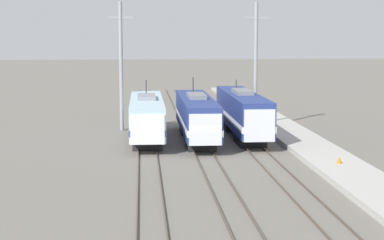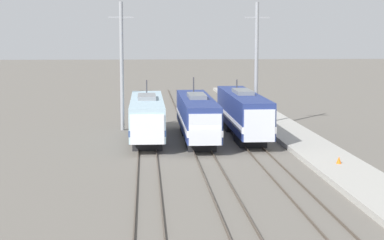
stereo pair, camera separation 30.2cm
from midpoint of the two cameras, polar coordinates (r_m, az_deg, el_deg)
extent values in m
plane|color=#666059|center=(50.43, 0.92, -3.15)|extent=(400.00, 400.00, 0.00)
cube|color=#4C4238|center=(50.20, -4.95, -3.14)|extent=(0.07, 120.00, 0.15)
cube|color=#4C4238|center=(50.21, -3.31, -3.13)|extent=(0.07, 120.00, 0.15)
cube|color=#4C4238|center=(50.35, 0.10, -3.08)|extent=(0.07, 120.00, 0.15)
cube|color=#4C4238|center=(50.49, 1.73, -3.06)|extent=(0.07, 120.00, 0.15)
cube|color=#4C4238|center=(50.89, 5.09, -3.00)|extent=(0.07, 120.00, 0.15)
cube|color=#4C4238|center=(51.15, 6.68, -2.97)|extent=(0.07, 120.00, 0.15)
cube|color=#232326|center=(53.94, -4.17, -1.96)|extent=(2.45, 3.57, 0.95)
cube|color=#232326|center=(61.95, -4.21, -0.72)|extent=(2.45, 3.57, 0.95)
cube|color=#9EBCCC|center=(57.69, -4.21, 0.53)|extent=(2.88, 16.21, 2.77)
cube|color=navy|center=(57.76, -4.20, -0.02)|extent=(2.92, 16.25, 0.50)
cube|color=silver|center=(50.80, -4.16, -0.66)|extent=(2.65, 2.46, 2.35)
cube|color=black|center=(49.59, -4.16, -0.26)|extent=(2.25, 0.08, 0.66)
cube|color=gray|center=(57.52, -4.22, 2.07)|extent=(1.58, 4.05, 0.35)
cylinder|color=#38383D|center=(61.02, -4.24, 2.90)|extent=(0.12, 0.12, 1.43)
cube|color=black|center=(53.47, 0.60, -2.02)|extent=(2.34, 3.65, 0.95)
cube|color=black|center=(61.64, -0.08, -0.74)|extent=(2.34, 3.65, 0.95)
cube|color=navy|center=(57.29, 0.23, 0.56)|extent=(2.75, 16.60, 2.89)
cube|color=silver|center=(57.36, 0.23, -0.01)|extent=(2.79, 16.64, 0.52)
cube|color=silver|center=(49.94, 0.94, -0.73)|extent=(2.53, 1.85, 2.45)
cube|color=black|center=(49.03, 1.03, -0.25)|extent=(2.15, 0.08, 0.69)
cube|color=slate|center=(57.11, 0.23, 2.17)|extent=(1.51, 4.15, 0.35)
cylinder|color=#38383D|center=(60.69, -0.05, 3.07)|extent=(0.12, 0.12, 1.59)
cube|color=black|center=(55.60, 5.01, -1.68)|extent=(2.30, 3.92, 0.95)
cube|color=black|center=(64.30, 3.71, -0.41)|extent=(2.30, 3.92, 0.95)
cube|color=navy|center=(59.68, 4.33, 0.91)|extent=(2.71, 17.80, 3.06)
cube|color=silver|center=(59.75, 4.32, 0.32)|extent=(2.75, 17.84, 0.55)
cube|color=silver|center=(51.93, 5.66, -0.36)|extent=(2.49, 2.10, 2.60)
cube|color=black|center=(50.91, 5.86, 0.13)|extent=(2.12, 0.08, 0.73)
cube|color=slate|center=(59.51, 4.35, 2.54)|extent=(1.49, 4.45, 0.35)
cylinder|color=#38383D|center=(63.34, 3.81, 3.15)|extent=(0.12, 0.12, 1.02)
cylinder|color=gray|center=(63.42, -6.46, 4.73)|extent=(0.37, 0.37, 12.59)
cube|color=gray|center=(63.36, -6.53, 9.06)|extent=(2.48, 0.16, 0.16)
cylinder|color=gray|center=(64.35, 5.54, 4.78)|extent=(0.37, 0.37, 12.59)
cube|color=gray|center=(64.30, 5.60, 9.05)|extent=(2.48, 0.16, 0.16)
cube|color=#A8A59E|center=(52.01, 10.88, -2.73)|extent=(4.00, 120.00, 0.41)
cone|color=orange|center=(46.31, 12.78, -3.47)|extent=(0.37, 0.37, 0.51)
camera|label=1|loc=(0.15, -90.17, -0.02)|focal=60.00mm
camera|label=2|loc=(0.15, 89.83, 0.02)|focal=60.00mm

